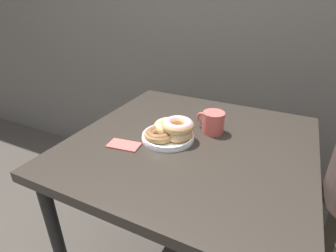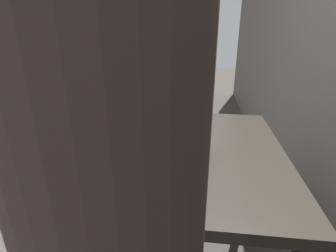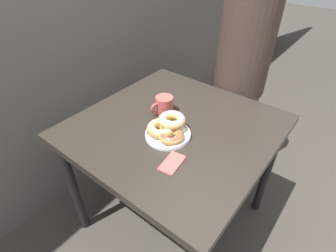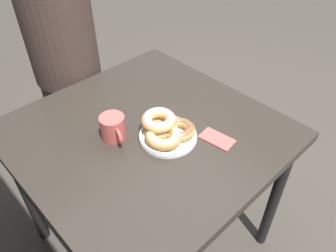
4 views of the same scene
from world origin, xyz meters
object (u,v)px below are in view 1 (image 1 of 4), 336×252
donut_plate (170,131)px  coffee_mug (213,122)px  dining_table (191,158)px  napkin (124,145)px

donut_plate → coffee_mug: size_ratio=1.83×
dining_table → donut_plate: (-0.08, -0.02, 0.12)m
donut_plate → napkin: donut_plate is taller
dining_table → napkin: size_ratio=7.00×
donut_plate → coffee_mug: (0.14, 0.14, 0.01)m
napkin → dining_table: bearing=34.6°
donut_plate → coffee_mug: 0.19m
dining_table → coffee_mug: 0.18m
dining_table → napkin: napkin is taller
donut_plate → napkin: size_ratio=1.72×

